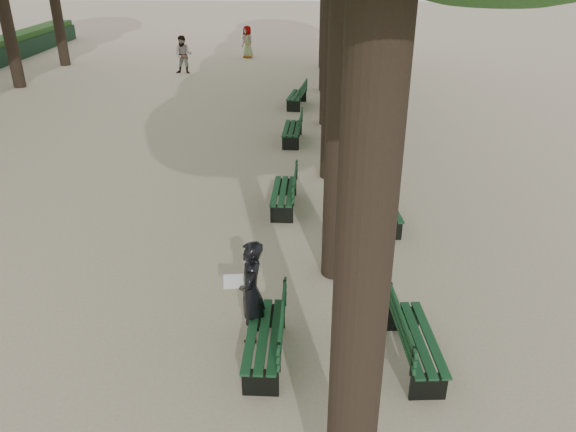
{
  "coord_description": "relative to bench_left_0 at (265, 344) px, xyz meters",
  "views": [
    {
      "loc": [
        1.03,
        -6.3,
        5.73
      ],
      "look_at": [
        0.6,
        3.0,
        1.2
      ],
      "focal_mm": 35.0,
      "sensor_mm": 36.0,
      "label": 1
    }
  ],
  "objects": [
    {
      "name": "bench_right_3",
      "position": [
        2.27,
        14.9,
        0.0
      ],
      "size": [
        0.74,
        1.85,
        0.92
      ],
      "color": "black",
      "rests_on": "ground"
    },
    {
      "name": "ground",
      "position": [
        -0.37,
        -0.46,
        -0.27
      ],
      "size": [
        120.0,
        120.0,
        0.0
      ],
      "primitive_type": "plane",
      "color": "tan",
      "rests_on": "ground"
    },
    {
      "name": "bench_right_1",
      "position": [
        2.27,
        4.72,
        0.0
      ],
      "size": [
        0.75,
        1.85,
        0.92
      ],
      "color": "black",
      "rests_on": "ground"
    },
    {
      "name": "bench_right_2",
      "position": [
        2.27,
        10.4,
        0.0
      ],
      "size": [
        0.7,
        1.84,
        0.92
      ],
      "color": "black",
      "rests_on": "ground"
    },
    {
      "name": "bench_left_1",
      "position": [
        -0.0,
        5.43,
        0.0
      ],
      "size": [
        0.59,
        1.81,
        0.92
      ],
      "color": "black",
      "rests_on": "ground"
    },
    {
      "name": "bench_left_0",
      "position": [
        0.0,
        0.0,
        0.0
      ],
      "size": [
        0.57,
        1.8,
        0.92
      ],
      "color": "black",
      "rests_on": "ground"
    },
    {
      "name": "pedestrian_a",
      "position": [
        -5.67,
        20.76,
        0.62
      ],
      "size": [
        0.88,
        0.39,
        1.79
      ],
      "primitive_type": "imported",
      "rotation": [
        0.0,
        0.0,
        6.24
      ],
      "color": "#262628",
      "rests_on": "ground"
    },
    {
      "name": "man_with_map",
      "position": [
        -0.25,
        0.51,
        0.59
      ],
      "size": [
        0.61,
        0.7,
        1.73
      ],
      "color": "black",
      "rests_on": "ground"
    },
    {
      "name": "pedestrian_d",
      "position": [
        -3.05,
        25.14,
        0.58
      ],
      "size": [
        0.79,
        0.86,
        1.71
      ],
      "primitive_type": "imported",
      "rotation": [
        0.0,
        0.0,
        5.4
      ],
      "color": "#262628",
      "rests_on": "ground"
    },
    {
      "name": "pedestrian_b",
      "position": [
        3.38,
        23.52,
        0.63
      ],
      "size": [
        0.85,
        1.2,
        1.8
      ],
      "primitive_type": "imported",
      "rotation": [
        0.0,
        0.0,
        5.18
      ],
      "color": "#262628",
      "rests_on": "ground"
    },
    {
      "name": "bench_left_2",
      "position": [
        -0.0,
        10.45,
        0.0
      ],
      "size": [
        0.63,
        1.82,
        0.92
      ],
      "color": "black",
      "rests_on": "ground"
    },
    {
      "name": "bench_left_3",
      "position": [
        -0.0,
        14.82,
        0.0
      ],
      "size": [
        0.8,
        1.86,
        0.92
      ],
      "color": "black",
      "rests_on": "ground"
    },
    {
      "name": "bench_right_0",
      "position": [
        2.27,
        0.03,
        0.0
      ],
      "size": [
        0.72,
        1.84,
        0.92
      ],
      "color": "black",
      "rests_on": "ground"
    }
  ]
}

